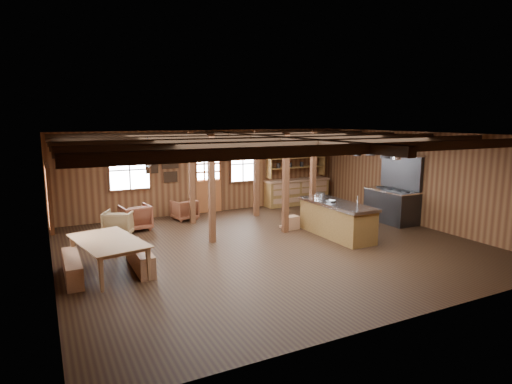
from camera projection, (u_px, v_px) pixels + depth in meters
room at (272, 191)px, 10.58m from camera, size 10.04×9.04×2.84m
ceiling_joists at (268, 139)px, 10.52m from camera, size 9.80×8.82×0.18m
timber_posts at (253, 180)px, 12.64m from camera, size 3.95×2.35×2.80m
back_door at (208, 187)px, 14.58m from camera, size 1.02×0.08×2.15m
window_back_left at (129, 170)px, 13.31m from camera, size 1.32×0.06×1.32m
window_back_right at (243, 164)px, 15.05m from camera, size 1.02×0.06×1.32m
window_left at (49, 197)px, 8.78m from camera, size 0.14×1.24×1.32m
notice_boards at (164, 167)px, 13.79m from camera, size 1.08×0.03×0.90m
back_counter at (297, 189)px, 15.93m from camera, size 2.55×0.60×2.45m
pendant_lamps at (170, 158)px, 10.31m from camera, size 1.86×2.36×0.66m
pot_rack at (362, 151)px, 11.97m from camera, size 0.36×3.00×0.44m
kitchen_island at (337, 219)px, 11.65m from camera, size 0.89×2.50×1.20m
step_stool at (292, 223)px, 12.43m from camera, size 0.46×0.34×0.39m
commercial_range at (393, 200)px, 13.28m from camera, size 0.88×1.72×2.12m
dining_table at (111, 256)px, 8.89m from camera, size 1.51×2.21×0.71m
bench_wall at (72, 268)px, 8.58m from camera, size 0.30×1.61×0.44m
bench_aisle at (140, 258)px, 9.18m from camera, size 0.31×1.66×0.46m
armchair_a at (135, 217)px, 12.32m from camera, size 0.87×0.89×0.74m
armchair_b at (185, 210)px, 13.58m from camera, size 0.80×0.81×0.65m
armchair_c at (119, 223)px, 11.75m from camera, size 1.00×1.01×0.70m
counter_pot at (320, 196)px, 12.08m from camera, size 0.28×0.28×0.17m
bowl at (331, 201)px, 11.58m from camera, size 0.32×0.32×0.06m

